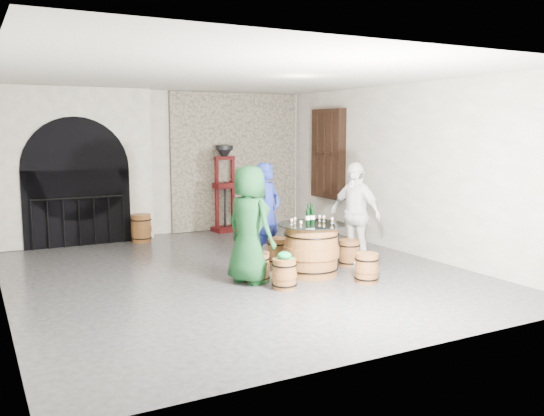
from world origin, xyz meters
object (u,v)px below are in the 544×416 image
barrel_stool_near_left (284,274)px  person_blue (267,212)px  barrel_stool_right (349,253)px  wine_bottle_right (311,214)px  person_white (355,214)px  barrel_table (311,250)px  barrel_stool_near_right (367,268)px  barrel_stool_left (258,267)px  barrel_stool_far (277,251)px  side_barrel (141,228)px  wine_bottle_center (313,215)px  person_green (249,225)px  wine_bottle_left (308,216)px  corking_press (225,182)px

barrel_stool_near_left → person_blue: (0.64, 1.76, 0.65)m
barrel_stool_right → wine_bottle_right: 1.12m
person_white → barrel_table: bearing=-90.6°
barrel_stool_right → barrel_stool_near_right: same height
barrel_stool_left → barrel_stool_right: same height
barrel_stool_left → person_white: (1.98, 0.22, 0.67)m
barrel_stool_far → barrel_stool_near_left: bearing=-114.9°
wine_bottle_right → side_barrel: (-1.77, 3.87, -0.68)m
barrel_stool_near_right → person_blue: 2.24m
wine_bottle_right → barrel_stool_near_left: bearing=-142.3°
barrel_stool_near_right → wine_bottle_center: bearing=120.8°
barrel_stool_near_right → person_green: 1.93m
barrel_stool_near_left → wine_bottle_right: (0.88, 0.68, 0.75)m
wine_bottle_left → wine_bottle_right: same height
barrel_stool_far → barrel_stool_left: bearing=-132.7°
barrel_table → corking_press: size_ratio=0.55×
barrel_stool_near_left → person_white: bearing=23.0°
barrel_stool_near_right → barrel_stool_right: bearing=68.5°
barrel_stool_right → wine_bottle_left: wine_bottle_left is taller
wine_bottle_right → corking_press: bearing=86.0°
barrel_stool_right → person_blue: bearing=136.5°
wine_bottle_left → side_barrel: size_ratio=0.56×
barrel_stool_near_left → side_barrel: (-0.89, 4.55, 0.06)m
side_barrel → person_blue: bearing=-61.3°
barrel_stool_near_left → person_green: size_ratio=0.25×
wine_bottle_right → side_barrel: wine_bottle_right is taller
barrel_table → wine_bottle_center: size_ratio=3.37×
corking_press → wine_bottle_left: bearing=-101.7°
person_blue → barrel_table: bearing=-111.8°
wine_bottle_right → side_barrel: size_ratio=0.56×
person_blue → person_white: bearing=-68.4°
person_white → side_barrel: 4.69m
barrel_stool_right → barrel_stool_far: bearing=145.4°
person_green → side_barrel: bearing=-10.3°
person_green → person_white: person_green is taller
barrel_table → wine_bottle_right: size_ratio=3.37×
barrel_stool_left → wine_bottle_left: size_ratio=1.41×
barrel_table → wine_bottle_left: wine_bottle_left is taller
person_white → barrel_stool_right: bearing=-90.6°
wine_bottle_left → side_barrel: 4.39m
barrel_stool_near_right → side_barrel: (-2.20, 4.82, 0.06)m
barrel_table → wine_bottle_right: 0.58m
barrel_table → barrel_stool_right: size_ratio=2.40×
barrel_stool_left → person_blue: size_ratio=0.26×
person_blue → person_green: bearing=-156.9°
barrel_stool_left → person_white: bearing=6.3°
person_blue → side_barrel: size_ratio=3.01×
barrel_stool_near_right → wine_bottle_center: size_ratio=1.41×
barrel_stool_far → wine_bottle_right: bearing=-75.4°
barrel_table → wine_bottle_center: (0.03, 0.02, 0.55)m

